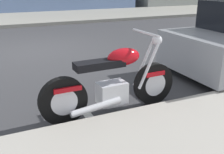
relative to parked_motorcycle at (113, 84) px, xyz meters
name	(u,v)px	position (x,y,z in m)	size (l,w,h in m)	color
ground_plane	(36,51)	(-0.36, 4.18, -0.43)	(260.00, 260.00, 0.00)	#333335
sidewalk_far_curb	(201,9)	(11.64, 11.01, -0.36)	(120.00, 5.00, 0.14)	gray
parking_stall_stripe	(79,104)	(-0.36, 0.44, -0.42)	(0.12, 2.20, 0.01)	silver
parked_motorcycle	(113,84)	(0.00, 0.00, 0.00)	(2.03, 0.62, 1.12)	black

